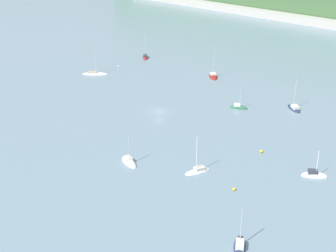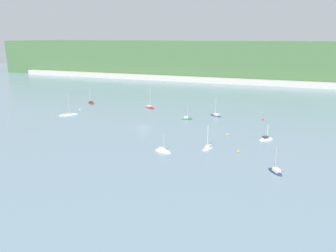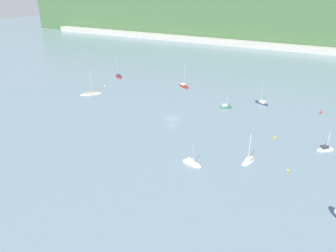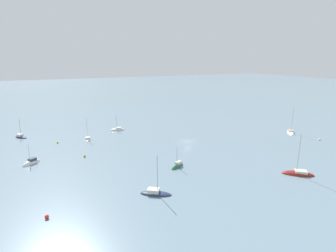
% 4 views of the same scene
% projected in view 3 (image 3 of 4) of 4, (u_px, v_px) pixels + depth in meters
% --- Properties ---
extents(ground_plane, '(600.00, 600.00, 0.00)m').
position_uv_depth(ground_plane, '(172.00, 118.00, 104.81)').
color(ground_plane, slate).
extents(hillside_ridge, '(406.15, 73.11, 29.44)m').
position_uv_depth(hillside_ridge, '(280.00, 19.00, 236.34)').
color(hillside_ridge, '#42663D').
rests_on(hillside_ridge, ground_plane).
extents(shore_town_strip, '(345.23, 6.00, 3.69)m').
position_uv_depth(shore_town_strip, '(265.00, 46.00, 209.31)').
color(shore_town_strip, '#B7B2A8').
rests_on(shore_town_strip, ground_plane).
extents(sailboat_0, '(5.76, 3.04, 6.55)m').
position_uv_depth(sailboat_0, '(192.00, 164.00, 78.89)').
color(sailboat_0, white).
rests_on(sailboat_0, ground_plane).
extents(sailboat_2, '(6.52, 5.29, 8.80)m').
position_uv_depth(sailboat_2, '(262.00, 103.00, 117.25)').
color(sailboat_2, '#232D4C').
rests_on(sailboat_2, ground_plane).
extents(sailboat_3, '(4.94, 4.41, 6.35)m').
position_uv_depth(sailboat_3, '(325.00, 150.00, 85.15)').
color(sailboat_3, silver).
rests_on(sailboat_3, ground_plane).
extents(sailboat_4, '(3.18, 5.76, 8.03)m').
position_uv_depth(sailboat_4, '(249.00, 161.00, 79.89)').
color(sailboat_4, silver).
rests_on(sailboat_4, ground_plane).
extents(sailboat_5, '(7.06, 6.37, 10.60)m').
position_uv_depth(sailboat_5, '(184.00, 86.00, 135.79)').
color(sailboat_5, maroon).
rests_on(sailboat_5, ground_plane).
extents(sailboat_6, '(7.29, 7.47, 10.22)m').
position_uv_depth(sailboat_6, '(91.00, 94.00, 126.61)').
color(sailboat_6, silver).
rests_on(sailboat_6, ground_plane).
extents(sailboat_7, '(6.50, 5.69, 9.18)m').
position_uv_depth(sailboat_7, '(119.00, 77.00, 149.08)').
color(sailboat_7, maroon).
rests_on(sailboat_7, ground_plane).
extents(sailboat_8, '(4.71, 3.49, 6.22)m').
position_uv_depth(sailboat_8, '(226.00, 108.00, 113.25)').
color(sailboat_8, '#2D6647').
rests_on(sailboat_8, ground_plane).
extents(mooring_buoy_0, '(0.63, 0.63, 0.63)m').
position_uv_depth(mooring_buoy_0, '(105.00, 86.00, 135.41)').
color(mooring_buoy_0, white).
rests_on(mooring_buoy_0, ground_plane).
extents(mooring_buoy_1, '(0.71, 0.71, 0.71)m').
position_uv_depth(mooring_buoy_1, '(321.00, 112.00, 108.75)').
color(mooring_buoy_1, red).
rests_on(mooring_buoy_1, ground_plane).
extents(mooring_buoy_2, '(0.59, 0.59, 0.59)m').
position_uv_depth(mooring_buoy_2, '(288.00, 170.00, 75.69)').
color(mooring_buoy_2, yellow).
rests_on(mooring_buoy_2, ground_plane).
extents(mooring_buoy_3, '(0.66, 0.66, 0.66)m').
position_uv_depth(mooring_buoy_3, '(275.00, 138.00, 91.18)').
color(mooring_buoy_3, yellow).
rests_on(mooring_buoy_3, ground_plane).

